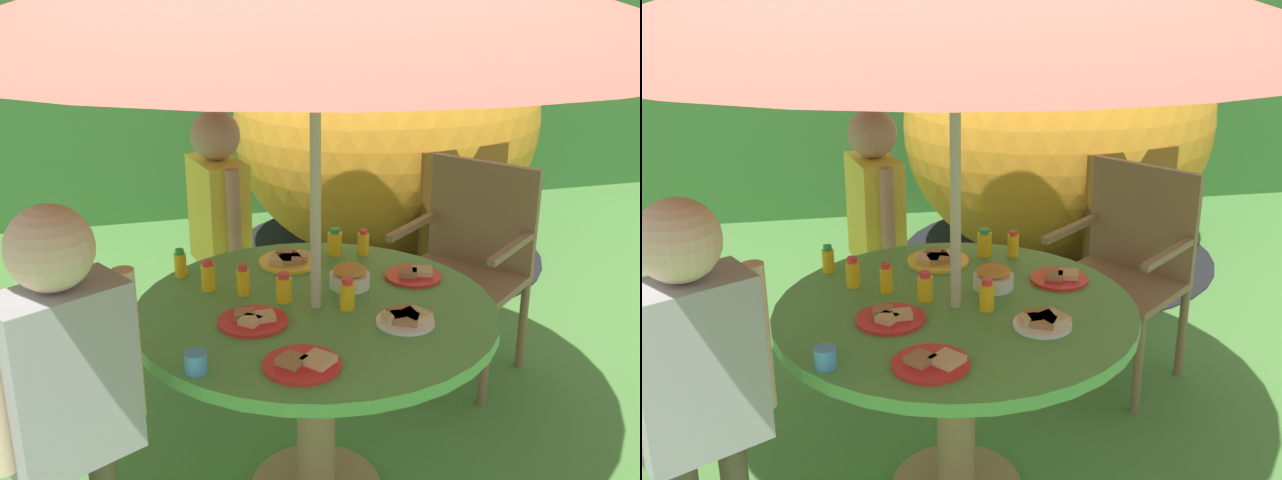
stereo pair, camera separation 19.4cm
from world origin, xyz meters
TOP-DOWN VIEW (x-y plane):
  - hedge_backdrop at (0.00, 3.63)m, footprint 9.00×0.70m
  - garden_table at (0.00, 0.00)m, footprint 1.23×1.23m
  - wooden_chair at (0.93, 0.76)m, footprint 0.69×0.70m
  - dome_tent at (1.05, 2.25)m, footprint 2.41×2.41m
  - child_in_yellow_shirt at (-0.20, 0.93)m, footprint 0.24×0.42m
  - child_in_grey_shirt at (-0.79, -0.43)m, footprint 0.40×0.33m
  - snack_bowl at (0.16, 0.13)m, footprint 0.15×0.15m
  - plate_mid_left at (-0.14, -0.39)m, footprint 0.23×0.23m
  - plate_front_edge at (0.25, -0.20)m, footprint 0.19×0.19m
  - plate_near_right at (-0.23, -0.07)m, footprint 0.23×0.23m
  - plate_center_back at (0.41, 0.15)m, footprint 0.21×0.21m
  - plate_near_left at (-0.00, 0.40)m, footprint 0.24×0.24m
  - juice_bottle_far_left at (0.19, 0.44)m, footprint 0.06×0.06m
  - juice_bottle_far_right at (-0.22, 0.16)m, footprint 0.05×0.05m
  - juice_bottle_center_front at (0.10, -0.05)m, footprint 0.05×0.05m
  - juice_bottle_mid_right at (0.30, 0.42)m, footprint 0.04×0.04m
  - juice_bottle_back_edge at (-0.10, 0.07)m, footprint 0.06×0.06m
  - juice_bottle_spot_a at (-0.33, 0.23)m, footprint 0.05×0.05m
  - juice_bottle_spot_b at (-0.42, 0.38)m, footprint 0.04×0.04m
  - cup_near at (-0.44, -0.34)m, footprint 0.07×0.07m

SIDE VIEW (x-z plane):
  - wooden_chair at x=0.93m, z-range 0.07..1.05m
  - garden_table at x=0.00m, z-range 0.24..0.99m
  - plate_center_back at x=0.41m, z-range 0.74..0.78m
  - plate_near_right at x=-0.23m, z-range 0.74..0.78m
  - plate_mid_left at x=-0.14m, z-range 0.74..0.78m
  - plate_near_left at x=0.00m, z-range 0.75..0.78m
  - plate_front_edge at x=0.25m, z-range 0.75..0.78m
  - cup_near at x=-0.44m, z-range 0.75..0.81m
  - snack_bowl at x=0.16m, z-range 0.75..0.83m
  - juice_bottle_back_edge at x=-0.10m, z-range 0.75..0.85m
  - juice_bottle_mid_right at x=0.30m, z-range 0.75..0.85m
  - juice_bottle_spot_b at x=-0.42m, z-range 0.75..0.85m
  - juice_bottle_center_front at x=0.10m, z-range 0.75..0.86m
  - juice_bottle_far_right at x=-0.22m, z-range 0.75..0.86m
  - juice_bottle_far_left at x=0.19m, z-range 0.75..0.86m
  - juice_bottle_spot_a at x=-0.33m, z-range 0.75..0.86m
  - child_in_yellow_shirt at x=-0.20m, z-range 0.17..1.43m
  - child_in_grey_shirt at x=-0.79m, z-range 0.18..1.49m
  - dome_tent at x=1.05m, z-range -0.01..1.76m
  - hedge_backdrop at x=0.00m, z-range 0.00..2.06m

